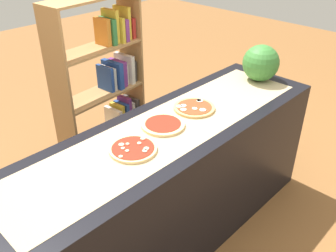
{
  "coord_description": "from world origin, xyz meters",
  "views": [
    {
      "loc": [
        -1.39,
        -1.34,
        2.08
      ],
      "look_at": [
        0.0,
        0.0,
        0.94
      ],
      "focal_mm": 39.34,
      "sensor_mm": 36.0,
      "label": 1
    }
  ],
  "objects": [
    {
      "name": "bookshelf",
      "position": [
        0.3,
        0.97,
        0.79
      ],
      "size": [
        0.8,
        0.33,
        1.54
      ],
      "color": "#A87A47",
      "rests_on": "ground_plane"
    },
    {
      "name": "watermelon",
      "position": [
        1.03,
        0.01,
        1.06
      ],
      "size": [
        0.28,
        0.28,
        0.28
      ],
      "primitive_type": "sphere",
      "color": "#387A33",
      "rests_on": "counter"
    },
    {
      "name": "pizza_mushroom_0",
      "position": [
        -0.31,
        -0.02,
        0.93
      ],
      "size": [
        0.27,
        0.27,
        0.03
      ],
      "color": "#E5C17F",
      "rests_on": "parchment_paper"
    },
    {
      "name": "pizza_mozzarella_2",
      "position": [
        0.31,
        0.05,
        0.93
      ],
      "size": [
        0.28,
        0.28,
        0.02
      ],
      "color": "tan",
      "rests_on": "parchment_paper"
    },
    {
      "name": "ground_plane",
      "position": [
        0.0,
        0.0,
        0.0
      ],
      "size": [
        12.0,
        12.0,
        0.0
      ],
      "primitive_type": "plane",
      "color": "brown"
    },
    {
      "name": "pizza_plain_1",
      "position": [
        0.0,
        0.04,
        0.93
      ],
      "size": [
        0.27,
        0.27,
        0.02
      ],
      "color": "#E5C17F",
      "rests_on": "parchment_paper"
    },
    {
      "name": "counter",
      "position": [
        0.0,
        0.0,
        0.46
      ],
      "size": [
        2.43,
        0.69,
        0.92
      ],
      "primitive_type": "cube",
      "color": "black",
      "rests_on": "ground_plane"
    },
    {
      "name": "parchment_paper",
      "position": [
        0.0,
        0.0,
        0.92
      ],
      "size": [
        2.18,
        0.51,
        0.0
      ],
      "primitive_type": "cube",
      "color": "tan",
      "rests_on": "counter"
    }
  ]
}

